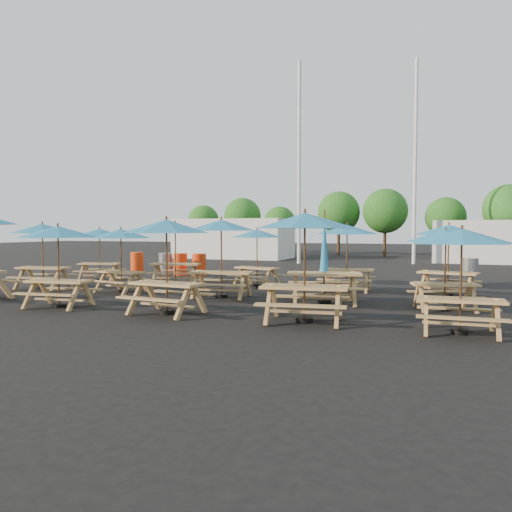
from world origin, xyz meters
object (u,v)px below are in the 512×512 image
at_px(picnic_unit_1, 42,232).
at_px(picnic_unit_9, 305,226).
at_px(picnic_unit_12, 462,242).
at_px(waste_bin_4, 470,271).
at_px(picnic_unit_4, 121,237).
at_px(picnic_unit_7, 221,229).
at_px(picnic_unit_2, 99,235).
at_px(waste_bin_3, 199,265).
at_px(waste_bin_0, 137,263).
at_px(waste_bin_2, 180,264).
at_px(picnic_unit_6, 166,231).
at_px(waste_bin_1, 165,264).
at_px(picnic_unit_8, 257,236).
at_px(picnic_unit_5, 175,230).
at_px(picnic_unit_13, 446,240).
at_px(picnic_unit_11, 347,233).
at_px(picnic_unit_3, 58,236).
at_px(picnic_unit_14, 449,234).
at_px(picnic_unit_10, 324,265).

distance_m(picnic_unit_1, picnic_unit_9, 10.39).
xyz_separation_m(picnic_unit_12, waste_bin_4, (0.56, 9.63, -1.30)).
relative_size(picnic_unit_4, picnic_unit_7, 0.91).
relative_size(picnic_unit_2, waste_bin_3, 2.45).
xyz_separation_m(picnic_unit_12, waste_bin_0, (-13.77, 9.40, -1.30)).
bearing_deg(picnic_unit_9, waste_bin_4, 61.05).
height_order(picnic_unit_12, waste_bin_2, picnic_unit_12).
bearing_deg(picnic_unit_6, waste_bin_1, 127.58).
xyz_separation_m(picnic_unit_9, waste_bin_4, (3.71, 9.53, -1.61)).
relative_size(picnic_unit_4, picnic_unit_8, 0.95).
height_order(picnic_unit_5, picnic_unit_13, picnic_unit_5).
bearing_deg(picnic_unit_5, picnic_unit_11, -14.91).
bearing_deg(waste_bin_2, waste_bin_3, -1.46).
height_order(picnic_unit_8, waste_bin_0, picnic_unit_8).
height_order(picnic_unit_2, waste_bin_2, picnic_unit_2).
bearing_deg(picnic_unit_7, picnic_unit_11, 34.21).
distance_m(picnic_unit_6, waste_bin_2, 10.53).
bearing_deg(picnic_unit_11, waste_bin_3, 152.37).
distance_m(picnic_unit_3, picnic_unit_5, 6.04).
distance_m(picnic_unit_6, picnic_unit_9, 3.36).
height_order(picnic_unit_6, picnic_unit_8, picnic_unit_6).
height_order(picnic_unit_7, waste_bin_0, picnic_unit_7).
bearing_deg(picnic_unit_13, picnic_unit_14, 73.34).
bearing_deg(picnic_unit_9, picnic_unit_6, 174.84).
relative_size(picnic_unit_11, waste_bin_4, 2.25).
bearing_deg(picnic_unit_7, picnic_unit_2, 148.64).
height_order(picnic_unit_3, waste_bin_1, picnic_unit_3).
height_order(waste_bin_1, waste_bin_3, same).
height_order(picnic_unit_1, picnic_unit_5, picnic_unit_5).
distance_m(picnic_unit_9, picnic_unit_14, 6.54).
height_order(picnic_unit_6, waste_bin_4, picnic_unit_6).
height_order(picnic_unit_9, picnic_unit_10, picnic_unit_10).
bearing_deg(picnic_unit_3, waste_bin_2, 93.52).
bearing_deg(picnic_unit_13, picnic_unit_7, 163.88).
bearing_deg(picnic_unit_2, picnic_unit_6, -57.37).
bearing_deg(picnic_unit_1, waste_bin_4, 17.07).
xyz_separation_m(picnic_unit_10, waste_bin_4, (3.94, 6.64, -0.56)).
distance_m(picnic_unit_5, picnic_unit_6, 6.77).
bearing_deg(picnic_unit_13, waste_bin_0, 139.40).
xyz_separation_m(picnic_unit_10, waste_bin_2, (-7.97, 6.19, -0.56)).
height_order(picnic_unit_7, waste_bin_2, picnic_unit_7).
distance_m(picnic_unit_11, waste_bin_4, 5.52).
relative_size(picnic_unit_1, waste_bin_3, 2.45).
xyz_separation_m(picnic_unit_7, picnic_unit_13, (6.22, -0.11, -0.27)).
xyz_separation_m(picnic_unit_8, waste_bin_3, (-3.83, 2.94, -1.30)).
relative_size(picnic_unit_11, picnic_unit_13, 0.95).
relative_size(picnic_unit_8, picnic_unit_11, 1.07).
relative_size(picnic_unit_6, picnic_unit_12, 1.14).
distance_m(picnic_unit_12, picnic_unit_13, 2.97).
relative_size(picnic_unit_6, picnic_unit_10, 0.92).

